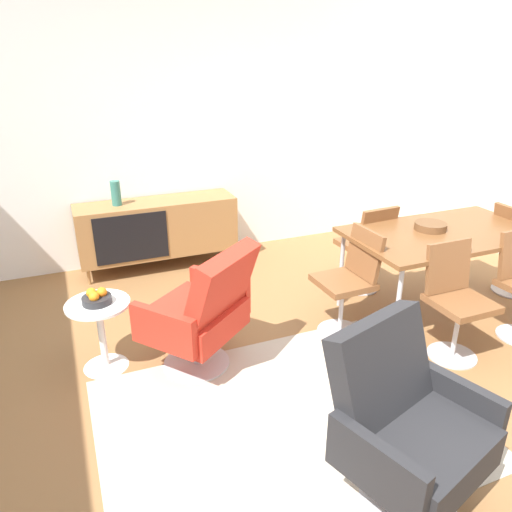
% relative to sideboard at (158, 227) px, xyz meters
% --- Properties ---
extents(ground_plane, '(8.32, 8.32, 0.00)m').
position_rel_sideboard_xyz_m(ground_plane, '(0.49, -2.30, -0.44)').
color(ground_plane, olive).
extents(wall_back, '(6.80, 0.12, 2.80)m').
position_rel_sideboard_xyz_m(wall_back, '(0.49, 0.30, 0.96)').
color(wall_back, white).
rests_on(wall_back, ground_plane).
extents(sideboard, '(1.60, 0.45, 0.72)m').
position_rel_sideboard_xyz_m(sideboard, '(0.00, 0.00, 0.00)').
color(sideboard, olive).
rests_on(sideboard, ground_plane).
extents(vase_cobalt, '(0.09, 0.09, 0.24)m').
position_rel_sideboard_xyz_m(vase_cobalt, '(-0.37, 0.00, 0.40)').
color(vase_cobalt, '#337266').
rests_on(vase_cobalt, sideboard).
extents(dining_table, '(1.60, 0.90, 0.74)m').
position_rel_sideboard_xyz_m(dining_table, '(2.03, -1.85, 0.26)').
color(dining_table, brown).
rests_on(dining_table, ground_plane).
extents(wooden_bowl_on_table, '(0.26, 0.26, 0.06)m').
position_rel_sideboard_xyz_m(wooden_bowl_on_table, '(1.94, -1.77, 0.33)').
color(wooden_bowl_on_table, brown).
rests_on(wooden_bowl_on_table, dining_table).
extents(dining_chair_front_left, '(0.40, 0.43, 0.86)m').
position_rel_sideboard_xyz_m(dining_chair_front_left, '(1.68, -2.41, 0.03)').
color(dining_chair_front_left, brown).
rests_on(dining_chair_front_left, ground_plane).
extents(dining_chair_back_left, '(0.43, 0.45, 0.86)m').
position_rel_sideboard_xyz_m(dining_chair_back_left, '(1.68, -1.30, 0.03)').
color(dining_chair_back_left, brown).
rests_on(dining_chair_back_left, ground_plane).
extents(dining_chair_near_window, '(0.44, 0.41, 0.86)m').
position_rel_sideboard_xyz_m(dining_chair_near_window, '(1.14, -1.85, 0.03)').
color(dining_chair_near_window, brown).
rests_on(dining_chair_near_window, ground_plane).
extents(lounge_chair_red, '(0.91, 0.90, 0.95)m').
position_rel_sideboard_xyz_m(lounge_chair_red, '(-0.08, -1.89, 0.03)').
color(lounge_chair_red, red).
rests_on(lounge_chair_red, ground_plane).
extents(armchair_black_shell, '(0.84, 0.81, 0.95)m').
position_rel_sideboard_xyz_m(armchair_black_shell, '(0.51, -3.33, 0.03)').
color(armchair_black_shell, '#262628').
rests_on(armchair_black_shell, ground_plane).
extents(side_table_round, '(0.44, 0.44, 0.52)m').
position_rel_sideboard_xyz_m(side_table_round, '(-0.74, -1.62, -0.12)').
color(side_table_round, white).
rests_on(side_table_round, ground_plane).
extents(fruit_bowl, '(0.20, 0.20, 0.11)m').
position_rel_sideboard_xyz_m(fruit_bowl, '(-0.74, -1.62, 0.12)').
color(fruit_bowl, '#262628').
rests_on(fruit_bowl, side_table_round).
extents(area_rug, '(2.20, 1.70, 0.01)m').
position_rel_sideboard_xyz_m(area_rug, '(0.20, -2.62, -0.44)').
color(area_rug, '#B7AD99').
rests_on(area_rug, ground_plane).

